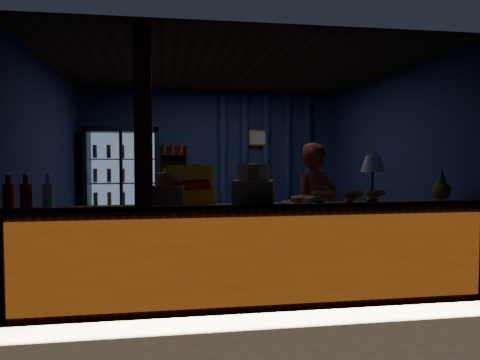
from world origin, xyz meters
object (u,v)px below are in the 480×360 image
(green_chair, at_px, (288,222))
(pastry_tray, at_px, (304,202))
(shopkeeper, at_px, (316,213))
(table_lamp, at_px, (373,166))

(green_chair, relative_size, pastry_tray, 1.40)
(shopkeeper, bearing_deg, green_chair, 60.65)
(pastry_tray, bearing_deg, green_chair, 77.32)
(green_chair, distance_m, pastry_tray, 3.40)
(green_chair, relative_size, table_lamp, 1.33)
(shopkeeper, distance_m, table_lamp, 0.87)
(green_chair, bearing_deg, table_lamp, 52.86)
(pastry_tray, distance_m, table_lamp, 0.83)
(table_lamp, bearing_deg, green_chair, 90.38)
(pastry_tray, bearing_deg, shopkeeper, 60.99)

